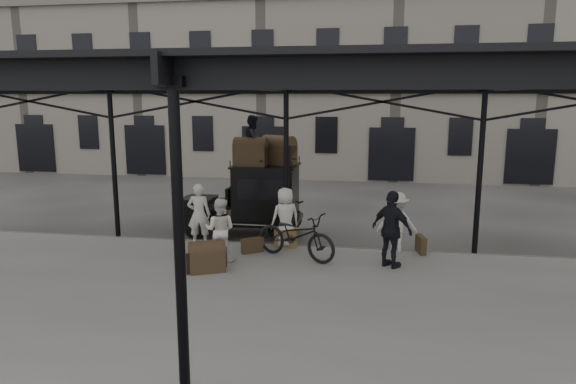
% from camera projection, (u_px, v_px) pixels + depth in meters
% --- Properties ---
extents(ground, '(120.00, 120.00, 0.00)m').
position_uv_depth(ground, '(272.00, 273.00, 12.32)').
color(ground, '#383533').
rests_on(ground, ground).
extents(platform, '(28.00, 8.00, 0.15)m').
position_uv_depth(platform, '(253.00, 303.00, 10.36)').
color(platform, slate).
rests_on(platform, ground).
extents(canopy, '(22.50, 9.00, 4.74)m').
position_uv_depth(canopy, '(254.00, 74.00, 9.81)').
color(canopy, black).
rests_on(canopy, ground).
extents(building_frontage, '(64.00, 8.00, 14.00)m').
position_uv_depth(building_frontage, '(334.00, 45.00, 28.49)').
color(building_frontage, slate).
rests_on(building_frontage, ground).
extents(taxi, '(3.65, 1.55, 2.18)m').
position_uv_depth(taxi, '(256.00, 196.00, 15.52)').
color(taxi, black).
rests_on(taxi, ground).
extents(porter_left, '(0.70, 0.53, 1.73)m').
position_uv_depth(porter_left, '(199.00, 215.00, 13.97)').
color(porter_left, beige).
rests_on(porter_left, platform).
extents(porter_midleft, '(0.77, 0.60, 1.58)m').
position_uv_depth(porter_midleft, '(220.00, 230.00, 12.68)').
color(porter_midleft, silver).
rests_on(porter_midleft, platform).
extents(porter_centre, '(0.95, 0.86, 1.63)m').
position_uv_depth(porter_centre, '(285.00, 217.00, 13.89)').
color(porter_centre, beige).
rests_on(porter_centre, platform).
extents(porter_official, '(1.15, 1.02, 1.86)m').
position_uv_depth(porter_official, '(392.00, 229.00, 12.15)').
color(porter_official, black).
rests_on(porter_official, platform).
extents(porter_right, '(1.07, 0.66, 1.59)m').
position_uv_depth(porter_right, '(397.00, 222.00, 13.41)').
color(porter_right, beige).
rests_on(porter_right, platform).
extents(bicycle, '(2.38, 1.65, 1.19)m').
position_uv_depth(bicycle, '(296.00, 235.00, 12.89)').
color(bicycle, black).
rests_on(bicycle, platform).
extents(porter_roof, '(0.58, 0.74, 1.47)m').
position_uv_depth(porter_roof, '(253.00, 140.00, 15.12)').
color(porter_roof, black).
rests_on(porter_roof, taxi).
extents(steamer_trunk_roof_near, '(0.96, 0.60, 0.70)m').
position_uv_depth(steamer_trunk_roof_near, '(251.00, 154.00, 15.05)').
color(steamer_trunk_roof_near, '#42301F').
rests_on(steamer_trunk_roof_near, taxi).
extents(steamer_trunk_roof_far, '(1.14, 0.96, 0.72)m').
position_uv_depth(steamer_trunk_roof_far, '(279.00, 152.00, 15.37)').
color(steamer_trunk_roof_far, '#42301F').
rests_on(steamer_trunk_roof_far, taxi).
extents(steamer_trunk_platform, '(0.96, 0.81, 0.61)m').
position_uv_depth(steamer_trunk_platform, '(207.00, 258.00, 12.00)').
color(steamer_trunk_platform, '#42301F').
rests_on(steamer_trunk_platform, platform).
extents(wicker_hamper, '(0.64, 0.50, 0.50)m').
position_uv_depth(wicker_hamper, '(286.00, 237.00, 13.99)').
color(wicker_hamper, olive).
rests_on(wicker_hamper, platform).
extents(suitcase_upright, '(0.25, 0.62, 0.45)m').
position_uv_depth(suitcase_upright, '(421.00, 244.00, 13.41)').
color(suitcase_upright, '#42301F').
rests_on(suitcase_upright, platform).
extents(suitcase_flat, '(0.57, 0.48, 0.40)m').
position_uv_depth(suitcase_flat, '(252.00, 245.00, 13.41)').
color(suitcase_flat, '#42301F').
rests_on(suitcase_flat, platform).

